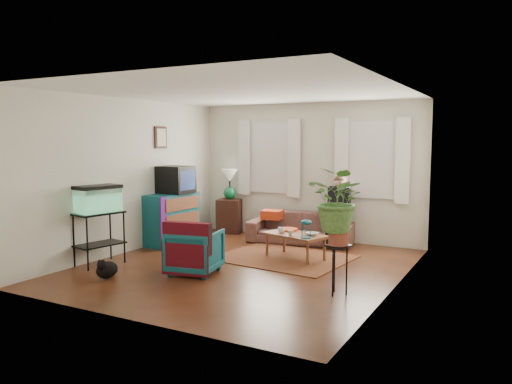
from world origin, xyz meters
The scene contains 31 objects.
floor centered at (0.00, 0.00, 0.00)m, with size 4.50×5.00×0.01m, color #4F2B14.
ceiling centered at (0.00, 0.00, 2.60)m, with size 4.50×5.00×0.01m, color white.
wall_back centered at (0.00, 2.50, 1.30)m, with size 4.50×0.01×2.60m, color silver.
wall_front centered at (0.00, -2.50, 1.30)m, with size 4.50×0.01×2.60m, color silver.
wall_left centered at (-2.25, 0.00, 1.30)m, with size 0.01×5.00×2.60m, color silver.
wall_right centered at (2.25, 0.00, 1.30)m, with size 0.01×5.00×2.60m, color silver.
window_left centered at (-0.80, 2.48, 1.55)m, with size 1.08×0.04×1.38m, color white.
window_right centered at (1.25, 2.48, 1.55)m, with size 1.08×0.04×1.38m, color white.
curtains_left centered at (-0.80, 2.40, 1.55)m, with size 1.36×0.06×1.50m, color white.
curtains_right centered at (1.25, 2.40, 1.55)m, with size 1.36×0.06×1.50m, color white.
picture_frame centered at (-2.21, 0.85, 1.95)m, with size 0.04×0.32×0.40m, color #3D2616.
area_rug centered at (0.29, 0.80, 0.01)m, with size 2.00×1.60×0.01m, color brown.
sofa centered at (0.05, 2.05, 0.38)m, with size 1.93×0.76×0.75m, color brown.
seated_person centered at (0.74, 2.16, 0.57)m, with size 0.48×0.59×1.15m, color black, non-canonical shape.
side_table centered at (-1.65, 2.33, 0.35)m, with size 0.47×0.47×0.69m, color #3E2317.
table_lamp centered at (-1.65, 2.33, 0.99)m, with size 0.35×0.35×0.63m, color white, non-canonical shape.
dresser centered at (-1.99, 0.83, 0.47)m, with size 0.52×1.04×0.93m, color #126C71.
crt_tv centered at (-1.96, 0.93, 1.18)m, with size 0.57×0.52×0.50m, color black.
aquarium_stand centered at (-2.00, -0.93, 0.40)m, with size 0.40×0.72×0.81m, color black.
aquarium centered at (-2.00, -0.93, 1.02)m, with size 0.36×0.66×0.43m, color #7FD899.
black_cat centered at (-1.34, -1.45, 0.15)m, with size 0.23×0.35×0.30m, color black.
armchair centered at (-0.45, -0.62, 0.35)m, with size 0.67×0.63×0.69m, color #104C61.
serape_throw centered at (-0.40, -0.88, 0.49)m, with size 0.70×0.16×0.57m, color #9E0A0A.
coffee_table centered at (0.48, 0.84, 0.21)m, with size 0.99×0.54×0.41m, color brown.
cup_a centered at (0.24, 0.82, 0.45)m, with size 0.11×0.11×0.09m, color white.
cup_b centered at (0.47, 0.67, 0.45)m, with size 0.09×0.09×0.08m, color beige.
bowl centered at (0.76, 0.84, 0.43)m, with size 0.19×0.19×0.05m, color white.
snack_tray centered at (0.26, 1.05, 0.43)m, with size 0.31×0.31×0.04m, color #B21414.
birdcage centered at (0.76, 0.61, 0.55)m, with size 0.16×0.16×0.29m, color #115B6B, non-canonical shape.
plant_stand centered at (1.70, -0.61, 0.31)m, with size 0.26×0.26×0.63m, color black.
potted_plant centered at (1.70, -0.61, 1.06)m, with size 0.71×0.62×0.79m, color #599947.
Camera 1 is at (3.66, -6.38, 1.91)m, focal length 35.00 mm.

